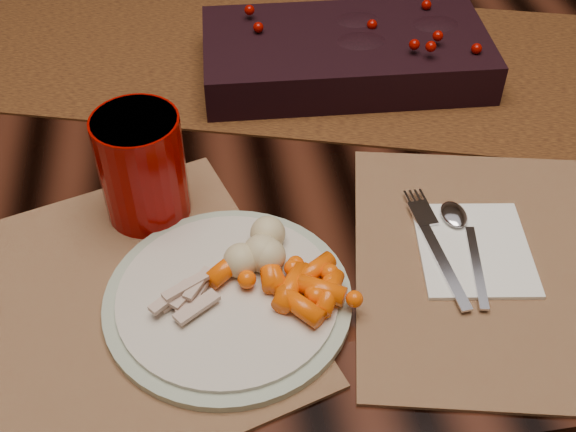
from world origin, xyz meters
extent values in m
plane|color=black|center=(0.00, 0.00, 0.00)|extent=(5.00, 5.00, 0.00)
cube|color=black|center=(0.00, 0.00, 0.38)|extent=(1.80, 1.00, 0.75)
cube|color=#462005|center=(0.05, 0.11, 0.75)|extent=(1.79, 0.87, 0.00)
cube|color=brown|center=(-0.24, -0.33, 0.75)|extent=(0.56, 0.47, 0.00)
cylinder|color=beige|center=(-0.06, -0.32, 0.76)|extent=(0.27, 0.27, 0.01)
cube|color=white|center=(0.20, -0.29, 0.76)|extent=(0.13, 0.15, 0.00)
cylinder|color=#7C0300|center=(-0.14, -0.18, 0.82)|extent=(0.12, 0.12, 0.12)
camera|label=1|loc=(-0.08, -0.77, 1.31)|focal=45.00mm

